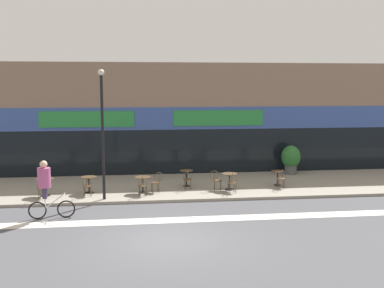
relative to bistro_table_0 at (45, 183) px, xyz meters
name	(u,v)px	position (x,y,z in m)	size (l,w,h in m)	color
ground_plane	(166,240)	(4.86, -5.84, -0.67)	(120.00, 120.00, 0.00)	#4C4C51
sidewalk_slab	(157,187)	(4.86, 1.41, -0.61)	(40.00, 5.50, 0.12)	gray
storefront_facade	(153,118)	(4.86, 6.13, 2.35)	(40.00, 4.06, 6.06)	#7F6656
bike_lane_stripe	(162,220)	(4.86, -3.79, -0.66)	(36.00, 0.70, 0.01)	silver
bistro_table_0	(45,183)	(0.00, 0.00, 0.00)	(0.75, 0.75, 0.76)	black
bistro_table_1	(89,181)	(1.82, 0.31, -0.02)	(0.70, 0.70, 0.73)	black
bistro_table_2	(143,181)	(4.20, 0.07, -0.03)	(0.74, 0.74, 0.72)	black
bistro_table_3	(186,175)	(6.26, 1.11, 0.00)	(0.63, 0.63, 0.77)	black
bistro_table_4	(229,178)	(8.15, 0.17, 0.00)	(0.71, 0.71, 0.76)	black
bistro_table_5	(278,175)	(10.62, 0.78, -0.05)	(0.61, 0.61, 0.70)	black
cafe_chair_0_near	(42,187)	(0.00, -0.63, -0.03)	(0.41, 0.58, 0.90)	#4C3823
cafe_chair_1_near	(87,185)	(1.82, -0.32, -0.03)	(0.41, 0.58, 0.90)	#4C3823
cafe_chair_2_near	(143,184)	(4.19, -0.56, -0.03)	(0.45, 0.60, 0.90)	#4C3823
cafe_chair_2_side	(157,181)	(4.82, 0.08, -0.03)	(0.60, 0.45, 0.90)	#4C3823
cafe_chair_3_near	(188,178)	(6.26, 0.49, -0.03)	(0.44, 0.59, 0.90)	#4C3823
cafe_chair_4_near	(232,182)	(8.16, -0.46, -0.03)	(0.43, 0.59, 0.90)	#4C3823
cafe_chair_4_side	(216,179)	(7.53, 0.18, -0.03)	(0.60, 0.45, 0.90)	#4C3823
cafe_chair_5_near	(282,177)	(10.61, 0.16, -0.03)	(0.43, 0.59, 0.90)	#4C3823
planter_pot	(291,159)	(12.16, 3.38, 0.29)	(1.02, 1.02, 1.54)	#4C4C51
lamp_post	(102,126)	(2.57, -0.89, 2.56)	(0.26, 0.26, 5.41)	black
cyclist_0	(46,184)	(0.65, -3.06, 0.64)	(1.68, 0.55, 2.18)	black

